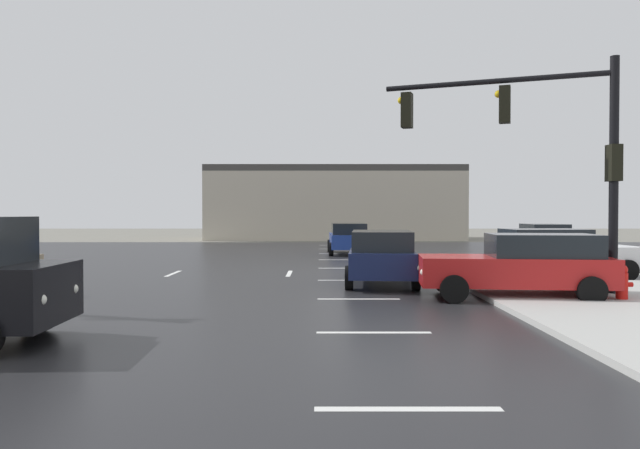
{
  "coord_description": "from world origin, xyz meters",
  "views": [
    {
      "loc": [
        -0.94,
        -20.2,
        2.11
      ],
      "look_at": [
        -0.97,
        4.55,
        1.63
      ],
      "focal_mm": 33.01,
      "sensor_mm": 36.0,
      "label": 1
    }
  ],
  "objects_px": {
    "sedan_red": "(522,265)",
    "sedan_blue": "(349,238)",
    "fire_hydrant": "(623,282)",
    "sedan_white": "(561,252)",
    "sedan_grey": "(549,240)",
    "traffic_signal_mast": "(544,136)",
    "sedan_navy": "(382,256)"
  },
  "relations": [
    {
      "from": "sedan_white",
      "to": "sedan_grey",
      "type": "distance_m",
      "value": 8.77
    },
    {
      "from": "fire_hydrant",
      "to": "sedan_white",
      "type": "distance_m",
      "value": 5.43
    },
    {
      "from": "traffic_signal_mast",
      "to": "sedan_white",
      "type": "relative_size",
      "value": 1.26
    },
    {
      "from": "sedan_blue",
      "to": "sedan_grey",
      "type": "height_order",
      "value": "same"
    },
    {
      "from": "sedan_navy",
      "to": "sedan_grey",
      "type": "height_order",
      "value": "same"
    },
    {
      "from": "sedan_navy",
      "to": "sedan_red",
      "type": "xyz_separation_m",
      "value": [
        3.1,
        -2.92,
        0.0
      ]
    },
    {
      "from": "sedan_navy",
      "to": "sedan_blue",
      "type": "bearing_deg",
      "value": 6.21
    },
    {
      "from": "sedan_red",
      "to": "sedan_blue",
      "type": "relative_size",
      "value": 1.02
    },
    {
      "from": "sedan_white",
      "to": "sedan_red",
      "type": "bearing_deg",
      "value": -124.81
    },
    {
      "from": "traffic_signal_mast",
      "to": "fire_hydrant",
      "type": "xyz_separation_m",
      "value": [
        1.23,
        -1.55,
        -3.52
      ]
    },
    {
      "from": "fire_hydrant",
      "to": "sedan_red",
      "type": "distance_m",
      "value": 2.22
    },
    {
      "from": "traffic_signal_mast",
      "to": "sedan_red",
      "type": "relative_size",
      "value": 1.25
    },
    {
      "from": "sedan_white",
      "to": "sedan_navy",
      "type": "bearing_deg",
      "value": -168.0
    },
    {
      "from": "fire_hydrant",
      "to": "sedan_blue",
      "type": "relative_size",
      "value": 0.17
    },
    {
      "from": "fire_hydrant",
      "to": "sedan_red",
      "type": "relative_size",
      "value": 0.17
    },
    {
      "from": "traffic_signal_mast",
      "to": "sedan_white",
      "type": "xyz_separation_m",
      "value": [
        1.99,
        3.82,
        -3.21
      ]
    },
    {
      "from": "fire_hydrant",
      "to": "sedan_grey",
      "type": "relative_size",
      "value": 0.17
    },
    {
      "from": "sedan_blue",
      "to": "sedan_white",
      "type": "bearing_deg",
      "value": -151.11
    },
    {
      "from": "sedan_blue",
      "to": "sedan_grey",
      "type": "distance_m",
      "value": 9.51
    },
    {
      "from": "sedan_navy",
      "to": "sedan_red",
      "type": "distance_m",
      "value": 4.26
    },
    {
      "from": "traffic_signal_mast",
      "to": "sedan_navy",
      "type": "xyz_separation_m",
      "value": [
        -3.89,
        2.23,
        -3.21
      ]
    },
    {
      "from": "fire_hydrant",
      "to": "sedan_navy",
      "type": "bearing_deg",
      "value": 143.63
    },
    {
      "from": "sedan_navy",
      "to": "sedan_white",
      "type": "bearing_deg",
      "value": -70.31
    },
    {
      "from": "sedan_red",
      "to": "sedan_navy",
      "type": "bearing_deg",
      "value": -37.56
    },
    {
      "from": "traffic_signal_mast",
      "to": "fire_hydrant",
      "type": "distance_m",
      "value": 4.04
    },
    {
      "from": "sedan_grey",
      "to": "sedan_navy",
      "type": "bearing_deg",
      "value": -38.0
    },
    {
      "from": "fire_hydrant",
      "to": "sedan_grey",
      "type": "height_order",
      "value": "sedan_grey"
    },
    {
      "from": "sedan_white",
      "to": "fire_hydrant",
      "type": "bearing_deg",
      "value": -101.18
    },
    {
      "from": "fire_hydrant",
      "to": "sedan_blue",
      "type": "xyz_separation_m",
      "value": [
        -5.49,
        16.47,
        0.32
      ]
    },
    {
      "from": "traffic_signal_mast",
      "to": "fire_hydrant",
      "type": "bearing_deg",
      "value": 148.4
    },
    {
      "from": "fire_hydrant",
      "to": "sedan_grey",
      "type": "bearing_deg",
      "value": 75.27
    },
    {
      "from": "traffic_signal_mast",
      "to": "sedan_red",
      "type": "xyz_separation_m",
      "value": [
        -0.79,
        -0.69,
        -3.21
      ]
    }
  ]
}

